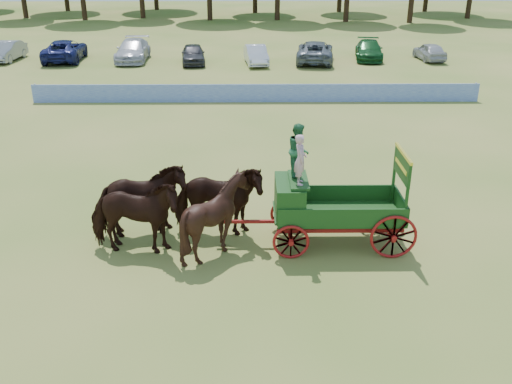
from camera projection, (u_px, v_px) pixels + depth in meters
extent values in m
plane|color=#9D8B47|center=(297.00, 258.00, 16.91)|extent=(160.00, 160.00, 0.00)
imported|color=black|center=(134.00, 217.00, 16.73)|extent=(2.93, 1.52, 2.40)
imported|color=black|center=(141.00, 201.00, 17.73)|extent=(3.06, 1.91, 2.40)
imported|color=black|center=(216.00, 216.00, 16.75)|extent=(2.34, 2.12, 2.40)
imported|color=black|center=(218.00, 201.00, 17.76)|extent=(2.87, 1.36, 2.40)
cube|color=#A71018|center=(289.00, 226.00, 17.52)|extent=(0.12, 2.00, 0.12)
cube|color=#A71018|center=(386.00, 225.00, 17.55)|extent=(0.12, 2.00, 0.12)
cube|color=#A71018|center=(340.00, 230.00, 16.98)|extent=(3.80, 0.10, 0.12)
cube|color=#A71018|center=(335.00, 214.00, 17.99)|extent=(3.80, 0.10, 0.12)
cube|color=#A71018|center=(260.00, 222.00, 17.45)|extent=(2.80, 0.09, 0.09)
cube|color=#194416|center=(338.00, 214.00, 17.37)|extent=(3.80, 1.80, 0.10)
cube|color=#194416|center=(343.00, 218.00, 16.45)|extent=(3.80, 0.06, 0.55)
cube|color=#194416|center=(335.00, 193.00, 18.06)|extent=(3.80, 0.06, 0.55)
cube|color=#194416|center=(401.00, 205.00, 17.27)|extent=(0.06, 1.80, 0.55)
cube|color=#194416|center=(290.00, 198.00, 17.14)|extent=(0.85, 1.70, 1.05)
cube|color=#194416|center=(299.00, 180.00, 16.91)|extent=(0.55, 1.50, 0.08)
cube|color=#194416|center=(277.00, 204.00, 17.21)|extent=(0.10, 1.60, 0.65)
cube|color=#194416|center=(283.00, 213.00, 17.34)|extent=(0.55, 1.60, 0.06)
cube|color=#194416|center=(407.00, 196.00, 16.28)|extent=(0.08, 0.08, 1.80)
cube|color=#194416|center=(394.00, 175.00, 17.74)|extent=(0.08, 0.08, 1.80)
cube|color=#194416|center=(402.00, 166.00, 16.77)|extent=(0.07, 1.75, 0.75)
cube|color=yellow|center=(404.00, 153.00, 16.61)|extent=(0.08, 1.80, 0.09)
cube|color=yellow|center=(401.00, 166.00, 16.77)|extent=(0.02, 1.30, 0.12)
torus|color=#A71018|center=(291.00, 242.00, 16.67)|extent=(1.09, 0.09, 1.09)
torus|color=#A71018|center=(287.00, 214.00, 18.41)|extent=(1.09, 0.09, 1.09)
torus|color=#A71018|center=(394.00, 237.00, 16.64)|extent=(1.39, 0.09, 1.39)
torus|color=#A71018|center=(380.00, 209.00, 18.38)|extent=(1.39, 0.09, 1.39)
imported|color=#DAA6B2|center=(300.00, 159.00, 16.27)|extent=(0.36, 0.54, 1.49)
imported|color=#286B3F|center=(298.00, 150.00, 16.89)|extent=(0.60, 0.77, 1.59)
cube|color=#2042B0|center=(256.00, 93.00, 33.16)|extent=(26.00, 0.08, 1.05)
imported|color=gray|center=(7.00, 51.00, 44.69)|extent=(1.74, 4.51, 1.46)
imported|color=navy|center=(65.00, 50.00, 44.65)|extent=(3.11, 6.00, 1.62)
imported|color=silver|center=(133.00, 50.00, 44.59)|extent=(2.42, 5.64, 1.62)
imported|color=#333338|center=(193.00, 54.00, 43.56)|extent=(2.18, 4.45, 1.46)
imported|color=silver|center=(256.00, 55.00, 43.35)|extent=(1.98, 4.43, 1.41)
imported|color=slate|center=(315.00, 52.00, 44.07)|extent=(3.39, 6.12, 1.62)
imported|color=#144C1E|center=(369.00, 50.00, 45.16)|extent=(2.71, 5.24, 1.45)
imported|color=#B2B2B7|center=(430.00, 51.00, 44.87)|extent=(1.93, 4.13, 1.37)
cylinder|color=#382314|center=(209.00, 1.00, 67.32)|extent=(0.60, 0.60, 4.36)
cylinder|color=#382314|center=(347.00, 3.00, 66.01)|extent=(0.60, 0.60, 4.24)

